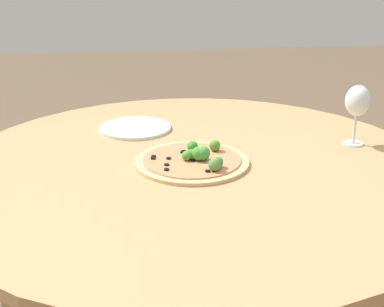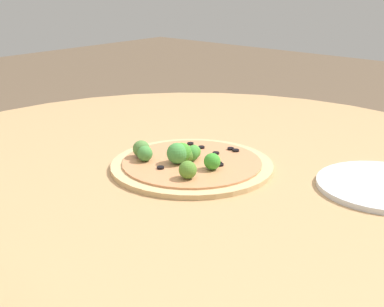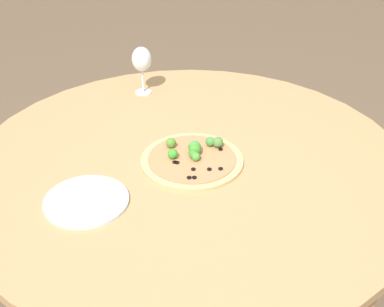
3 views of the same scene
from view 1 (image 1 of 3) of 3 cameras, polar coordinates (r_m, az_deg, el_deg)
dining_table at (r=1.53m, az=0.30°, el=-2.86°), size 1.40×1.40×0.73m
pizza at (r=1.49m, az=0.22°, el=-0.68°), size 0.32×0.32×0.06m
wine_glass at (r=1.68m, az=17.25°, el=5.25°), size 0.08×0.08×0.19m
plate_near at (r=1.79m, az=-6.06°, el=2.73°), size 0.24×0.24×0.01m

